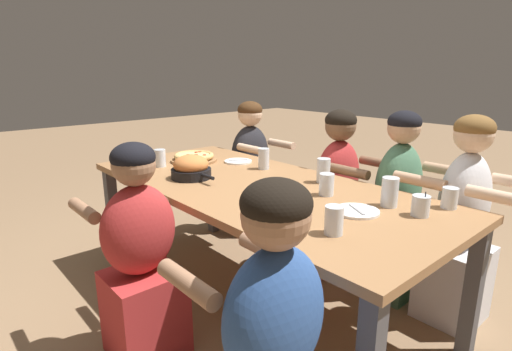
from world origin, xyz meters
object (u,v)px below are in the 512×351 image
diner_far_midright (396,213)px  diner_near_center (141,261)px  drinking_glass_b (264,160)px  drinking_glass_d (323,172)px  diner_far_center (337,196)px  empty_plate_c (238,161)px  drinking_glass_f (334,222)px  pizza_board_main (194,157)px  drinking_glass_h (326,186)px  drinking_glass_g (148,158)px  cocktail_glass_blue (421,207)px  empty_plate_a (285,191)px  empty_plate_d (263,205)px  drinking_glass_c (450,198)px  diner_far_right (461,230)px  diner_far_left (251,172)px  empty_plate_b (357,211)px  drinking_glass_e (160,159)px  drinking_glass_a (390,194)px  skillet_bowl (191,168)px

diner_far_midright → diner_near_center: diner_far_midright is taller
drinking_glass_b → drinking_glass_d: 0.47m
diner_far_center → diner_far_midright: bearing=90.0°
empty_plate_c → drinking_glass_f: bearing=-22.5°
pizza_board_main → drinking_glass_h: (1.13, 0.08, 0.02)m
drinking_glass_g → diner_far_midright: (1.35, 0.96, -0.26)m
cocktail_glass_blue → diner_far_center: 1.01m
empty_plate_a → empty_plate_d: 0.27m
drinking_glass_c → drinking_glass_g: drinking_glass_g is taller
diner_far_right → diner_far_center: bearing=-90.0°
diner_far_midright → diner_far_left: (-1.38, 0.00, -0.00)m
empty_plate_a → drinking_glass_c: 0.80m
empty_plate_b → drinking_glass_b: 0.93m
empty_plate_d → drinking_glass_h: size_ratio=1.75×
drinking_glass_d → drinking_glass_f: drinking_glass_d is taller
empty_plate_b → drinking_glass_f: bearing=-73.1°
drinking_glass_b → diner_far_left: diner_far_left is taller
cocktail_glass_blue → drinking_glass_c: (0.04, 0.20, 0.01)m
cocktail_glass_blue → diner_far_right: diner_far_right is taller
empty_plate_c → drinking_glass_c: drinking_glass_c is taller
drinking_glass_e → diner_near_center: diner_near_center is taller
drinking_glass_a → drinking_glass_h: 0.32m
empty_plate_b → drinking_glass_c: 0.46m
cocktail_glass_blue → skillet_bowl: bearing=-161.2°
diner_far_midright → drinking_glass_d: bearing=-32.3°
drinking_glass_c → drinking_glass_e: size_ratio=0.85×
drinking_glass_a → drinking_glass_b: drinking_glass_a is taller
drinking_glass_c → diner_far_center: bearing=160.7°
pizza_board_main → drinking_glass_a: (1.44, 0.17, 0.03)m
drinking_glass_f → drinking_glass_a: bearing=94.1°
drinking_glass_a → diner_far_midright: bearing=113.9°
skillet_bowl → drinking_glass_a: 1.15m
drinking_glass_e → drinking_glass_f: size_ratio=1.00×
drinking_glass_d → drinking_glass_g: (-1.10, -0.55, -0.02)m
diner_far_right → drinking_glass_d: bearing=-57.6°
empty_plate_a → cocktail_glass_blue: cocktail_glass_blue is taller
drinking_glass_f → drinking_glass_c: bearing=75.6°
empty_plate_c → diner_far_right: size_ratio=0.17×
drinking_glass_e → drinking_glass_d: bearing=27.8°
cocktail_glass_blue → pizza_board_main: bearing=-174.3°
diner_far_right → drinking_glass_f: bearing=-7.6°
drinking_glass_c → drinking_glass_e: (-1.66, -0.62, 0.00)m
drinking_glass_f → diner_near_center: 0.95m
diner_far_right → diner_near_center: 1.70m
drinking_glass_f → diner_near_center: size_ratio=0.11×
empty_plate_b → diner_near_center: diner_near_center is taller
diner_far_center → diner_far_left: bearing=-90.0°
skillet_bowl → empty_plate_b: 1.05m
empty_plate_a → cocktail_glass_blue: size_ratio=1.91×
empty_plate_c → drinking_glass_g: size_ratio=1.86×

